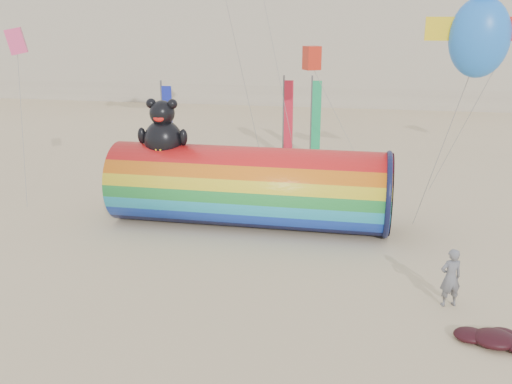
% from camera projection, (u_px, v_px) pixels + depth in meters
% --- Properties ---
extents(ground, '(160.00, 160.00, 0.00)m').
position_uv_depth(ground, '(234.00, 267.00, 20.34)').
color(ground, '#CCB58C').
rests_on(ground, ground).
extents(hotel_building, '(60.40, 15.40, 20.60)m').
position_uv_depth(hotel_building, '(221.00, 0.00, 62.61)').
color(hotel_building, '#B7AD99').
rests_on(hotel_building, ground).
extents(windsock_assembly, '(11.71, 3.57, 5.40)m').
position_uv_depth(windsock_assembly, '(248.00, 185.00, 24.02)').
color(windsock_assembly, red).
rests_on(windsock_assembly, ground).
extents(kite_handler, '(0.80, 0.66, 1.88)m').
position_uv_depth(kite_handler, '(451.00, 278.00, 17.40)').
color(kite_handler, slate).
rests_on(kite_handler, ground).
extents(fabric_bundle, '(2.62, 1.35, 0.41)m').
position_uv_depth(fabric_bundle, '(502.00, 340.00, 15.46)').
color(fabric_bundle, '#3E0B12').
rests_on(fabric_bundle, ground).
extents(festival_banners, '(8.65, 4.45, 5.20)m').
position_uv_depth(festival_banners, '(259.00, 120.00, 34.11)').
color(festival_banners, '#59595E').
rests_on(festival_banners, ground).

